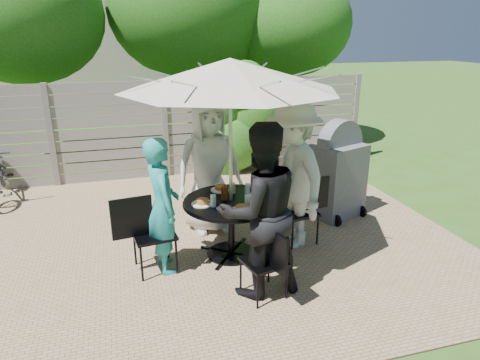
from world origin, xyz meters
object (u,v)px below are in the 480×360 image
object	(u,v)px
glass_front	(247,201)
person_right	(292,176)
chair_front	(264,276)
plate_extra	(255,205)
chair_right	(299,224)
plate_back	(221,189)
chair_left	(154,249)
person_front	(260,212)
glass_right	(247,189)
plate_right	(258,194)
syrup_jug	(225,193)
plate_left	(202,202)
bbq_grill	(337,173)
umbrella	(230,74)
person_left	(163,206)
plate_front	(242,209)
person_back	(209,166)
patio_table	(231,217)
chair_back	(207,208)
coffee_cup	(232,188)
glass_left	(213,201)

from	to	relation	value
glass_front	person_right	bearing A→B (deg)	25.81
chair_front	glass_front	bearing A→B (deg)	-14.96
plate_extra	chair_right	bearing A→B (deg)	27.02
plate_back	chair_left	bearing A→B (deg)	-153.43
person_right	plate_back	distance (m)	0.92
person_right	person_front	bearing A→B (deg)	-45.00
plate_back	glass_right	world-z (taller)	glass_right
plate_extra	plate_right	bearing A→B (deg)	65.15
chair_left	syrup_jug	distance (m)	1.06
person_right	plate_left	world-z (taller)	person_right
bbq_grill	person_front	bearing A→B (deg)	-158.08
person_front	plate_left	distance (m)	0.92
umbrella	glass_right	xyz separation A→B (m)	(0.25, 0.13, -1.41)
person_front	bbq_grill	distance (m)	2.38
chair_front	plate_left	xyz separation A→B (m)	(-0.46, 0.92, 0.52)
chair_left	person_left	size ratio (longest dim) A/B	0.60
plate_back	plate_left	size ratio (longest dim) A/B	1.00
person_right	plate_front	distance (m)	0.92
chair_left	plate_left	world-z (taller)	chair_left
person_back	plate_back	xyz separation A→B (m)	(0.05, -0.47, -0.16)
patio_table	plate_left	world-z (taller)	plate_left
person_front	patio_table	bearing A→B (deg)	-90.00
chair_back	plate_extra	bearing A→B (deg)	2.02
chair_front	bbq_grill	distance (m)	2.48
chair_front	coffee_cup	xyz separation A→B (m)	(-0.03, 1.19, 0.56)
plate_front	syrup_jug	size ratio (longest dim) A/B	1.62
plate_right	coffee_cup	world-z (taller)	coffee_cup
umbrella	coffee_cup	distance (m)	1.44
glass_front	person_back	bearing A→B (deg)	101.61
person_back	chair_front	xyz separation A→B (m)	(0.19, -1.78, -0.68)
person_left	glass_right	world-z (taller)	person_left
chair_left	glass_front	size ratio (longest dim) A/B	6.85
plate_back	syrup_jug	world-z (taller)	syrup_jug
person_right	chair_back	bearing A→B (deg)	-139.25
coffee_cup	chair_front	bearing A→B (deg)	-88.64
plate_extra	glass_right	size ratio (longest dim) A/B	1.71
person_back	chair_front	bearing A→B (deg)	-89.95
person_front	chair_front	bearing A→B (deg)	90.71
glass_front	plate_right	bearing A→B (deg)	51.61
plate_right	glass_right	world-z (taller)	glass_right
umbrella	chair_right	distance (m)	2.19
person_back	person_front	world-z (taller)	person_back
person_front	plate_left	bearing A→B (deg)	-66.55
patio_table	plate_back	size ratio (longest dim) A/B	4.85
chair_back	chair_right	bearing A→B (deg)	38.89
chair_back	glass_left	distance (m)	1.23
patio_table	umbrella	bearing A→B (deg)	-116.57
person_left	glass_right	distance (m)	1.09
person_left	syrup_jug	distance (m)	0.77
patio_table	plate_extra	size ratio (longest dim) A/B	5.26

